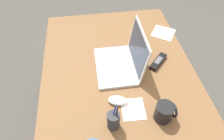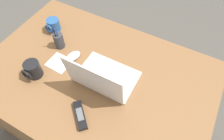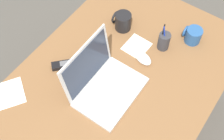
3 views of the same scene
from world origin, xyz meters
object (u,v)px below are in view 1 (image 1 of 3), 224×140
at_px(computer_mouse, 118,100).
at_px(cordless_phone, 158,62).
at_px(pen_holder, 113,120).
at_px(laptop, 122,60).
at_px(coffee_mug_white, 165,112).

height_order(computer_mouse, cordless_phone, computer_mouse).
bearing_deg(pen_holder, laptop, 163.81).
bearing_deg(pen_holder, coffee_mug_white, 92.08).
height_order(coffee_mug_white, pen_holder, pen_holder).
bearing_deg(computer_mouse, cordless_phone, 146.72).
relative_size(laptop, cordless_phone, 2.34).
distance_m(coffee_mug_white, cordless_phone, 0.39).
bearing_deg(cordless_phone, coffee_mug_white, -13.35).
bearing_deg(coffee_mug_white, pen_holder, -87.92).
height_order(computer_mouse, pen_holder, pen_holder).
distance_m(cordless_phone, pen_holder, 0.52).
distance_m(computer_mouse, cordless_phone, 0.40).
bearing_deg(coffee_mug_white, computer_mouse, -119.90).
xyz_separation_m(coffee_mug_white, pen_holder, (0.01, -0.26, 0.00)).
bearing_deg(coffee_mug_white, cordless_phone, 166.65).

